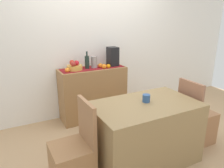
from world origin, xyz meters
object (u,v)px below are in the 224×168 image
Objects in this scene: sideboard_console at (93,93)px; wine_bottle at (87,62)px; chair_by_corner at (195,124)px; ceramic_vase at (94,62)px; dining_table at (144,132)px; coffee_maker at (113,57)px; chair_near_window at (73,162)px; fruit_bowl at (75,68)px; coffee_cup at (146,98)px.

wine_bottle reaches higher than sideboard_console.
wine_bottle is 1.87m from chair_by_corner.
chair_by_corner is at bearing -55.77° from ceramic_vase.
dining_table is 0.88m from chair_by_corner.
sideboard_console is at bearing 180.00° from coffee_maker.
chair_near_window is at bearing 179.99° from chair_by_corner.
chair_by_corner is at bearing 0.01° from dining_table.
sideboard_console is at bearing 59.89° from chair_near_window.
coffee_maker is (0.68, 0.00, 0.12)m from fruit_bowl.
wine_bottle is 0.87× the size of coffee_maker.
coffee_maker is (0.47, -0.00, 0.05)m from wine_bottle.
fruit_bowl reaches higher than dining_table.
fruit_bowl is at bearing 105.84° from dining_table.
coffee_maker reaches higher than sideboard_console.
fruit_bowl is (-0.30, 0.00, 0.48)m from sideboard_console.
ceramic_vase is at bearing 0.00° from sideboard_console.
dining_table is at bearing -179.99° from chair_by_corner.
coffee_maker reaches higher than chair_near_window.
fruit_bowl is 1.59m from chair_near_window.
ceramic_vase is (0.03, 0.00, 0.54)m from sideboard_console.
dining_table is (0.17, -1.36, -0.62)m from wine_bottle.
ceramic_vase is (-0.34, 0.00, -0.06)m from coffee_maker.
ceramic_vase is 1.79m from chair_by_corner.
dining_table is at bearing -87.82° from ceramic_vase.
sideboard_console is 1.59m from chair_near_window.
fruit_bowl is 0.27× the size of chair_by_corner.
coffee_maker is (0.38, 0.00, 0.60)m from sideboard_console.
chair_by_corner is (0.93, -1.36, -0.71)m from ceramic_vase.
fruit_bowl is at bearing 180.00° from ceramic_vase.
wine_bottle is 1.36m from coffee_cup.
chair_near_window is (-1.17, -1.36, -0.77)m from coffee_maker.
fruit_bowl is at bearing 180.00° from coffee_maker.
coffee_maker is 0.26× the size of dining_table.
sideboard_console is 0.56m from wine_bottle.
chair_near_window is (-0.70, -1.36, -0.72)m from wine_bottle.
coffee_maker reaches higher than wine_bottle.
coffee_cup is 0.10× the size of chair_by_corner.
sideboard_console is 12.35× the size of coffee_cup.
sideboard_console is at bearing -0.00° from wine_bottle.
wine_bottle reaches higher than ceramic_vase.
chair_near_window is at bearing -130.58° from coffee_maker.
dining_table is 0.42m from coffee_cup.
coffee_maker is at bearing 49.42° from chair_near_window.
dining_table is at bearing -133.80° from coffee_cup.
fruit_bowl is 1.26× the size of ceramic_vase.
wine_bottle is at bearing 180.00° from sideboard_console.
sideboard_console is 1.37m from dining_table.
coffee_cup is at bearing 2.17° from chair_near_window.
ceramic_vase is 0.22× the size of chair_near_window.
fruit_bowl is 1.40m from coffee_cup.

